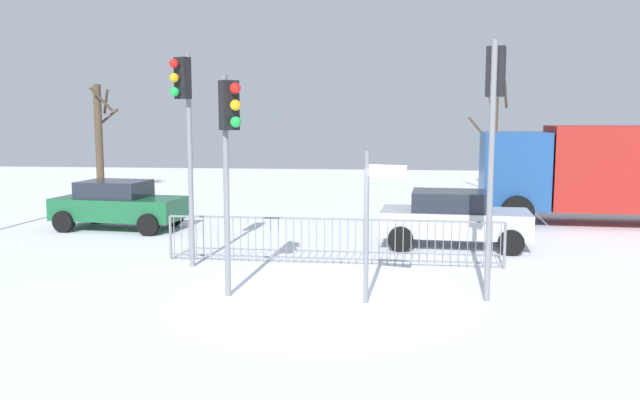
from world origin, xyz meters
name	(u,v)px	position (x,y,z in m)	size (l,w,h in m)	color
ground_plane	(319,297)	(0.00, 0.00, 0.00)	(60.00, 60.00, 0.00)	white
traffic_light_mid_left	(229,136)	(-1.63, -0.21, 3.05)	(0.46, 0.48, 4.16)	slate
traffic_light_foreground_right	(184,112)	(-3.22, 2.14, 3.50)	(0.41, 0.52, 4.78)	slate
traffic_light_rear_left	(494,112)	(3.18, 0.22, 3.48)	(0.37, 0.55, 4.76)	slate
direction_sign_post	(370,218)	(0.97, -0.31, 1.58)	(0.76, 0.29, 2.80)	slate
pedestrian_guard_railing	(332,240)	(0.00, 2.86, 0.55)	(7.84, 0.23, 1.07)	slate
car_green_near	(118,204)	(-6.86, 6.91, 0.77)	(3.95, 2.25, 1.47)	#195933
car_silver_far	(453,218)	(2.96, 5.22, 0.77)	(3.91, 2.16, 1.47)	#B2B5BA
delivery_truck	(600,169)	(7.85, 9.42, 1.74)	(7.16, 3.01, 3.10)	maroon
bare_tree_left	(493,141)	(5.80, 17.98, 2.28)	(1.72, 1.59, 4.91)	#473828
bare_tree_centre	(100,137)	(-11.31, 15.61, 2.51)	(1.17, 1.53, 4.75)	#473828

